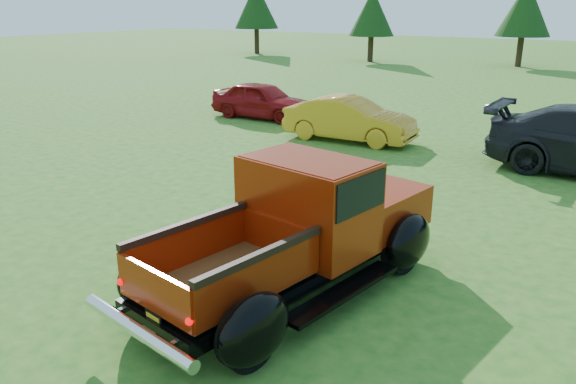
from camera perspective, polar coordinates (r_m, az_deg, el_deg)
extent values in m
plane|color=#265A19|center=(8.31, -0.30, -7.98)|extent=(120.00, 120.00, 0.00)
cylinder|color=#332114|center=(44.70, -3.19, 15.06)|extent=(0.36, 0.36, 1.87)
cone|color=black|center=(44.62, -3.25, 18.40)|extent=(3.33, 3.33, 3.33)
cylinder|color=#332114|center=(38.82, 8.38, 14.20)|extent=(0.36, 0.36, 1.66)
cone|color=black|center=(38.71, 8.54, 17.59)|extent=(2.94, 2.94, 2.94)
cylinder|color=#332114|center=(37.99, 22.46, 13.04)|extent=(0.36, 0.36, 1.80)
cone|color=black|center=(37.89, 22.94, 16.79)|extent=(3.20, 3.20, 3.20)
cylinder|color=black|center=(7.26, -13.11, -9.28)|extent=(0.36, 0.79, 0.77)
cylinder|color=black|center=(6.14, -4.03, -14.35)|extent=(0.36, 0.79, 0.77)
cylinder|color=black|center=(9.15, 2.77, -2.79)|extent=(0.36, 0.79, 0.77)
cylinder|color=black|center=(8.29, 11.51, -5.51)|extent=(0.36, 0.79, 0.77)
cube|color=black|center=(7.60, 0.33, -7.00)|extent=(2.08, 4.67, 0.19)
cube|color=maroon|center=(8.60, 7.41, -1.20)|extent=(1.85, 1.69, 0.59)
cube|color=silver|center=(9.19, 10.06, -0.09)|extent=(1.52, 0.31, 0.48)
cube|color=maroon|center=(7.56, 2.04, -1.26)|extent=(1.87, 1.37, 1.25)
cube|color=black|center=(7.45, 2.07, 1.17)|extent=(1.89, 1.29, 0.48)
cube|color=maroon|center=(7.38, 2.10, 3.09)|extent=(1.78, 1.27, 0.08)
cube|color=brown|center=(6.78, -6.54, -8.95)|extent=(1.60, 2.11, 0.05)
cube|color=maroon|center=(7.13, -10.07, -5.47)|extent=(0.37, 1.90, 0.50)
cube|color=maroon|center=(6.24, -2.64, -8.83)|extent=(0.37, 1.90, 0.50)
cube|color=maroon|center=(7.27, -0.93, -4.67)|extent=(1.28, 0.27, 0.50)
cube|color=maroon|center=(6.16, -13.42, -9.78)|extent=(1.29, 0.27, 0.50)
cube|color=black|center=(7.02, -10.21, -3.26)|extent=(0.41, 1.90, 0.09)
cube|color=black|center=(6.11, -2.68, -6.36)|extent=(0.41, 1.90, 0.09)
ellipsoid|color=black|center=(7.28, -13.61, -8.23)|extent=(0.61, 1.08, 0.84)
ellipsoid|color=black|center=(6.02, -3.41, -13.78)|extent=(0.61, 1.08, 0.84)
ellipsoid|color=black|center=(9.16, 2.32, -1.97)|extent=(0.61, 1.08, 0.84)
ellipsoid|color=black|center=(8.20, 12.14, -4.95)|extent=(0.61, 1.08, 0.84)
cube|color=black|center=(8.20, -4.66, -5.95)|extent=(0.64, 2.04, 0.06)
cube|color=black|center=(7.11, 5.61, -10.06)|extent=(0.64, 2.04, 0.06)
cylinder|color=silver|center=(6.23, -15.01, -13.44)|extent=(1.87, 0.47, 0.15)
cube|color=black|center=(6.30, -13.49, -12.43)|extent=(0.29, 0.06, 0.14)
cube|color=gold|center=(6.29, -13.56, -12.46)|extent=(0.23, 0.05, 0.10)
sphere|color=#CC0505|center=(6.66, -16.61, -8.74)|extent=(0.09, 0.09, 0.09)
sphere|color=#CC0505|center=(5.75, -10.00, -12.82)|extent=(0.09, 0.09, 0.09)
imported|color=maroon|center=(19.21, -2.62, 9.31)|extent=(3.59, 1.50, 1.22)
imported|color=orange|center=(16.04, 6.28, 7.36)|extent=(3.76, 1.48, 1.22)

